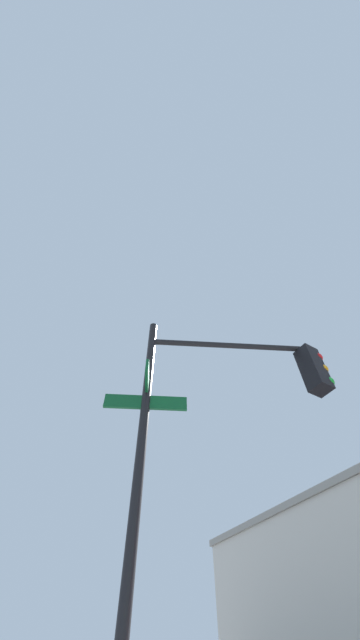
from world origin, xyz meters
The scene contains 1 object.
traffic_signal_near centered at (-6.44, -5.68, 3.66)m, with size 1.75×2.98×5.19m.
Camera 1 is at (-3.70, -8.15, 1.02)m, focal length 17.81 mm.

